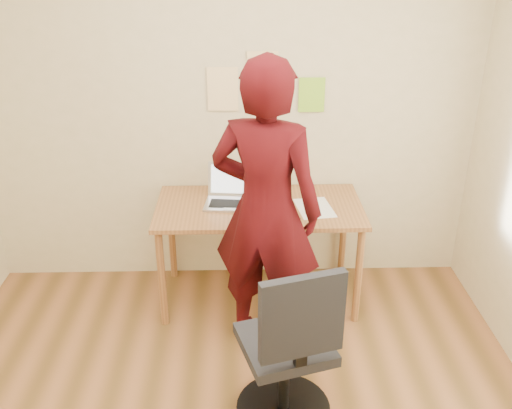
{
  "coord_description": "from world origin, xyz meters",
  "views": [
    {
      "loc": [
        0.09,
        -2.12,
        2.4
      ],
      "look_at": [
        0.17,
        0.95,
        0.95
      ],
      "focal_mm": 40.0,
      "sensor_mm": 36.0,
      "label": 1
    }
  ],
  "objects_px": {
    "desk": "(259,217)",
    "laptop": "(231,195)",
    "person": "(266,210)",
    "phone": "(291,216)",
    "office_chair": "(289,357)"
  },
  "relations": [
    {
      "from": "phone",
      "to": "person",
      "type": "xyz_separation_m",
      "value": [
        -0.18,
        -0.28,
        0.18
      ]
    },
    {
      "from": "desk",
      "to": "phone",
      "type": "relative_size",
      "value": 10.19
    },
    {
      "from": "desk",
      "to": "laptop",
      "type": "height_order",
      "value": "laptop"
    },
    {
      "from": "desk",
      "to": "phone",
      "type": "height_order",
      "value": "phone"
    },
    {
      "from": "desk",
      "to": "office_chair",
      "type": "bearing_deg",
      "value": -84.2
    },
    {
      "from": "desk",
      "to": "person",
      "type": "distance_m",
      "value": 0.54
    },
    {
      "from": "laptop",
      "to": "person",
      "type": "distance_m",
      "value": 0.58
    },
    {
      "from": "office_chair",
      "to": "person",
      "type": "distance_m",
      "value": 0.87
    },
    {
      "from": "phone",
      "to": "office_chair",
      "type": "height_order",
      "value": "office_chair"
    },
    {
      "from": "phone",
      "to": "person",
      "type": "distance_m",
      "value": 0.38
    },
    {
      "from": "office_chair",
      "to": "phone",
      "type": "bearing_deg",
      "value": 68.63
    },
    {
      "from": "office_chair",
      "to": "person",
      "type": "xyz_separation_m",
      "value": [
        -0.09,
        0.71,
        0.5
      ]
    },
    {
      "from": "phone",
      "to": "person",
      "type": "relative_size",
      "value": 0.07
    },
    {
      "from": "desk",
      "to": "person",
      "type": "bearing_deg",
      "value": -86.87
    },
    {
      "from": "desk",
      "to": "office_chair",
      "type": "distance_m",
      "value": 1.2
    }
  ]
}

